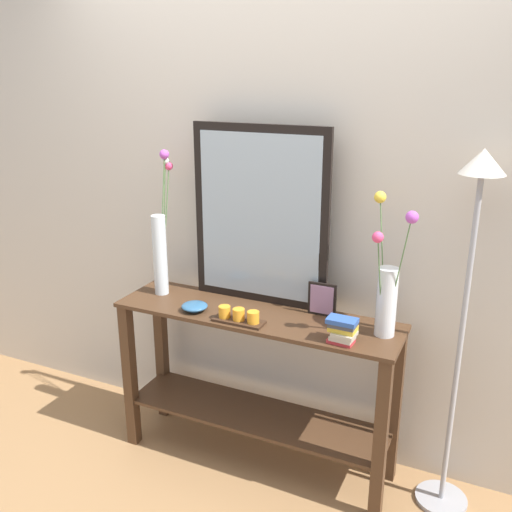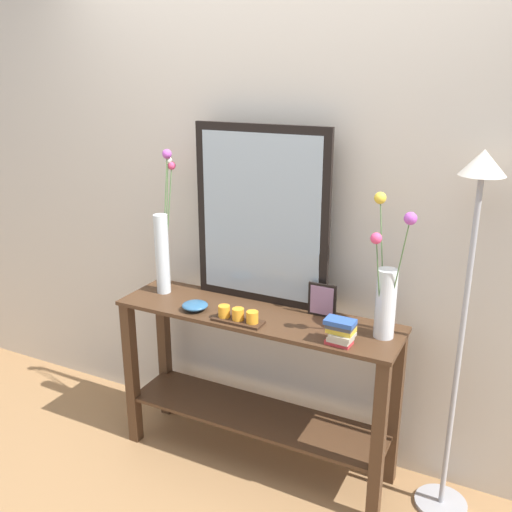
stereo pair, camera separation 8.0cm
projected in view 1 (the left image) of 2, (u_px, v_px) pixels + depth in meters
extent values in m
cube|color=#997047|center=(256.00, 460.00, 3.00)|extent=(7.00, 6.00, 0.02)
cube|color=beige|center=(282.00, 195.00, 2.83)|extent=(6.40, 0.08, 2.70)
cube|color=#472D1C|center=(256.00, 315.00, 2.73)|extent=(1.41, 0.38, 0.02)
cube|color=#472D1C|center=(256.00, 415.00, 2.91)|extent=(1.35, 0.34, 0.02)
cube|color=#472D1C|center=(130.00, 376.00, 3.00)|extent=(0.06, 0.06, 0.81)
cube|color=#472D1C|center=(380.00, 442.00, 2.47)|extent=(0.06, 0.06, 0.81)
cube|color=#472D1C|center=(162.00, 352.00, 3.26)|extent=(0.06, 0.06, 0.81)
cube|color=#472D1C|center=(395.00, 407.00, 2.73)|extent=(0.06, 0.06, 0.81)
cube|color=black|center=(260.00, 216.00, 2.75)|extent=(0.70, 0.03, 0.88)
cube|color=#9EADB7|center=(259.00, 217.00, 2.74)|extent=(0.62, 0.00, 0.80)
cylinder|color=silver|center=(160.00, 255.00, 2.91)|extent=(0.07, 0.07, 0.42)
cylinder|color=#4C753D|center=(164.00, 226.00, 2.92)|extent=(0.03, 0.12, 0.66)
sphere|color=silver|center=(165.00, 161.00, 2.87)|extent=(0.04, 0.04, 0.04)
cylinder|color=#4C753D|center=(162.00, 224.00, 2.90)|extent=(0.01, 0.11, 0.69)
sphere|color=#B24CB7|center=(164.00, 154.00, 2.84)|extent=(0.05, 0.05, 0.05)
cylinder|color=#4C753D|center=(166.00, 229.00, 2.92)|extent=(0.01, 0.14, 0.63)
sphere|color=#EA4275|center=(169.00, 166.00, 2.88)|extent=(0.04, 0.04, 0.04)
cylinder|color=silver|center=(386.00, 302.00, 2.47)|extent=(0.09, 0.09, 0.31)
cylinder|color=#4C753D|center=(398.00, 277.00, 2.38)|extent=(0.09, 0.10, 0.55)
sphere|color=#B24CB7|center=(412.00, 217.00, 2.23)|extent=(0.05, 0.05, 0.05)
cylinder|color=#4C753D|center=(380.00, 286.00, 2.41)|extent=(0.03, 0.10, 0.45)
sphere|color=#EA4275|center=(378.00, 237.00, 2.30)|extent=(0.05, 0.05, 0.05)
cylinder|color=#4C753D|center=(383.00, 264.00, 2.49)|extent=(0.09, 0.11, 0.57)
sphere|color=yellow|center=(380.00, 197.00, 2.46)|extent=(0.05, 0.05, 0.05)
cube|color=#382316|center=(239.00, 321.00, 2.64)|extent=(0.24, 0.09, 0.01)
cylinder|color=orange|center=(225.00, 312.00, 2.65)|extent=(0.06, 0.06, 0.05)
cylinder|color=orange|center=(239.00, 314.00, 2.63)|extent=(0.06, 0.06, 0.05)
cylinder|color=orange|center=(253.00, 317.00, 2.60)|extent=(0.06, 0.06, 0.05)
cube|color=black|center=(322.00, 299.00, 2.69)|extent=(0.14, 0.01, 0.16)
cube|color=#A17291|center=(322.00, 300.00, 2.68)|extent=(0.11, 0.00, 0.14)
cylinder|color=#2D5B84|center=(195.00, 310.00, 2.76)|extent=(0.05, 0.05, 0.01)
ellipsoid|color=#2D5B84|center=(195.00, 306.00, 2.75)|extent=(0.13, 0.13, 0.03)
cube|color=#C63338|center=(341.00, 341.00, 2.44)|extent=(0.11, 0.08, 0.02)
cube|color=#B2A893|center=(342.00, 337.00, 2.43)|extent=(0.10, 0.09, 0.02)
cube|color=#B2A893|center=(344.00, 334.00, 2.42)|extent=(0.10, 0.10, 0.02)
cube|color=gold|center=(343.00, 328.00, 2.43)|extent=(0.12, 0.09, 0.02)
cube|color=#424247|center=(343.00, 324.00, 2.42)|extent=(0.12, 0.09, 0.02)
cube|color=#2D519E|center=(342.00, 321.00, 2.41)|extent=(0.13, 0.08, 0.02)
cylinder|color=#9E9EA3|center=(441.00, 499.00, 2.70)|extent=(0.24, 0.24, 0.02)
cylinder|color=#9E9EA3|center=(459.00, 352.00, 2.45)|extent=(0.02, 0.02, 1.54)
cone|color=beige|center=(483.00, 161.00, 2.19)|extent=(0.18, 0.18, 0.10)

